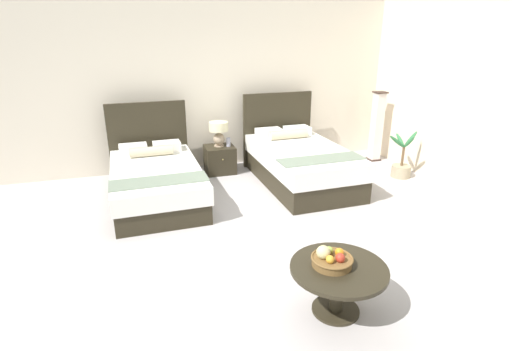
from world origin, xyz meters
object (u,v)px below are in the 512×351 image
(bed_near_corner, at_px, (300,162))
(vase, at_px, (228,142))
(floor_lamp_corner, at_px, (377,127))
(bed_near_window, at_px, (156,179))
(coffee_table, at_px, (338,278))
(table_lamp, at_px, (219,131))
(potted_palm, at_px, (401,165))
(nightstand, at_px, (220,159))
(fruit_bowl, at_px, (331,259))

(bed_near_corner, distance_m, vase, 1.30)
(floor_lamp_corner, bearing_deg, bed_near_corner, -160.15)
(bed_near_window, height_order, coffee_table, bed_near_window)
(table_lamp, height_order, vase, table_lamp)
(coffee_table, relative_size, potted_palm, 1.06)
(bed_near_corner, distance_m, table_lamp, 1.50)
(nightstand, distance_m, potted_palm, 3.12)
(fruit_bowl, xyz_separation_m, floor_lamp_corner, (2.85, 3.71, 0.13))
(bed_near_window, distance_m, floor_lamp_corner, 4.20)
(bed_near_window, bearing_deg, potted_palm, -4.35)
(nightstand, relative_size, coffee_table, 0.59)
(table_lamp, bearing_deg, floor_lamp_corner, -4.02)
(coffee_table, xyz_separation_m, potted_palm, (2.71, 2.79, -0.14))
(vase, bearing_deg, fruit_bowl, -90.26)
(bed_near_window, relative_size, fruit_bowl, 5.99)
(nightstand, relative_size, table_lamp, 1.18)
(vase, height_order, fruit_bowl, fruit_bowl)
(floor_lamp_corner, bearing_deg, vase, 176.97)
(potted_palm, bearing_deg, floor_lamp_corner, 84.56)
(nightstand, distance_m, fruit_bowl, 3.91)
(fruit_bowl, distance_m, potted_palm, 3.91)
(vase, relative_size, floor_lamp_corner, 0.12)
(nightstand, xyz_separation_m, vase, (0.15, -0.04, 0.31))
(potted_palm, bearing_deg, bed_near_window, 175.65)
(bed_near_window, distance_m, potted_palm, 4.06)
(coffee_table, bearing_deg, bed_near_corner, 72.73)
(bed_near_corner, relative_size, table_lamp, 5.30)
(coffee_table, bearing_deg, fruit_bowl, 139.26)
(floor_lamp_corner, bearing_deg, coffee_table, -126.73)
(bed_near_window, relative_size, bed_near_corner, 0.97)
(table_lamp, bearing_deg, bed_near_window, -143.07)
(nightstand, distance_m, floor_lamp_corner, 3.02)
(table_lamp, relative_size, potted_palm, 0.53)
(vase, bearing_deg, bed_near_window, -148.26)
(fruit_bowl, distance_m, floor_lamp_corner, 4.68)
(bed_near_window, xyz_separation_m, coffee_table, (1.34, -3.10, 0.05))
(coffee_table, distance_m, floor_lamp_corner, 4.69)
(vase, bearing_deg, table_lamp, 158.29)
(table_lamp, distance_m, coffee_table, 3.99)
(potted_palm, bearing_deg, vase, 157.93)
(vase, xyz_separation_m, floor_lamp_corner, (2.84, -0.15, 0.11))
(nightstand, bearing_deg, fruit_bowl, -88.05)
(bed_near_corner, bearing_deg, fruit_bowl, -108.43)
(bed_near_corner, xyz_separation_m, table_lamp, (-1.15, 0.87, 0.40))
(table_lamp, xyz_separation_m, potted_palm, (2.90, -1.17, -0.53))
(bed_near_window, xyz_separation_m, table_lamp, (1.15, 0.86, 0.44))
(vase, bearing_deg, coffee_table, -89.47)
(coffee_table, bearing_deg, floor_lamp_corner, 53.27)
(table_lamp, relative_size, floor_lamp_corner, 0.32)
(bed_near_corner, height_order, floor_lamp_corner, bed_near_corner)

